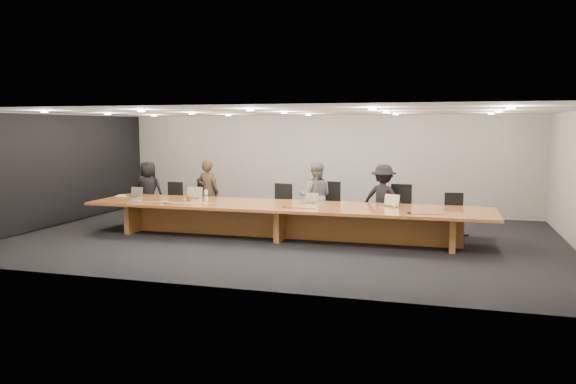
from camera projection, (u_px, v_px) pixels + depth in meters
name	position (u px, v px, depth m)	size (l,w,h in m)	color
ground	(284.00, 238.00, 12.53)	(12.00, 12.00, 0.00)	black
back_wall	(323.00, 164.00, 16.19)	(12.00, 0.02, 2.80)	silver
left_wall_panel	(56.00, 171.00, 13.99)	(0.08, 7.84, 2.74)	black
conference_table	(284.00, 215.00, 12.47)	(9.00, 1.80, 0.75)	#975021
chair_far_left	(171.00, 202.00, 14.66)	(0.53, 0.53, 1.04)	black
chair_left	(206.00, 201.00, 14.38)	(0.59, 0.59, 1.16)	black
chair_mid_left	(279.00, 206.00, 13.74)	(0.56, 0.56, 1.10)	black
chair_mid_right	(327.00, 205.00, 13.55)	(0.60, 0.60, 1.17)	black
chair_right	(400.00, 209.00, 13.02)	(0.59, 0.59, 1.16)	black
chair_far_right	(454.00, 215.00, 12.66)	(0.51, 0.51, 0.99)	black
person_a	(148.00, 191.00, 14.75)	(0.77, 0.50, 1.58)	black
person_b	(208.00, 192.00, 14.29)	(0.60, 0.39, 1.64)	#30271A
person_c	(316.00, 196.00, 13.44)	(0.80, 0.62, 1.64)	slate
person_d	(383.00, 199.00, 13.00)	(1.04, 0.60, 1.61)	black
laptop_a	(134.00, 192.00, 13.76)	(0.32, 0.23, 0.25)	#BAA68E
laptop_b	(193.00, 193.00, 13.41)	(0.37, 0.27, 0.29)	#C5B396
laptop_d	(310.00, 198.00, 12.65)	(0.30, 0.22, 0.24)	tan
laptop_e	(389.00, 201.00, 12.07)	(0.35, 0.26, 0.28)	#BDB090
water_bottle	(206.00, 195.00, 13.14)	(0.08, 0.08, 0.24)	silver
amber_mug	(189.00, 199.00, 13.01)	(0.09, 0.09, 0.11)	maroon
paper_cup_near	(342.00, 204.00, 12.21)	(0.08, 0.08, 0.09)	silver
paper_cup_far	(394.00, 205.00, 11.99)	(0.08, 0.08, 0.10)	white
notepad	(121.00, 196.00, 13.97)	(0.21, 0.17, 0.01)	white
lime_gadget	(122.00, 195.00, 13.98)	(0.16, 0.09, 0.03)	#5BAE2E
av_box	(133.00, 202.00, 12.75)	(0.22, 0.16, 0.03)	#A5A5AA
mic_left	(165.00, 203.00, 12.61)	(0.11, 0.11, 0.03)	black
mic_center	(284.00, 207.00, 12.03)	(0.10, 0.10, 0.03)	black
mic_right	(408.00, 213.00, 11.20)	(0.13, 0.13, 0.03)	black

